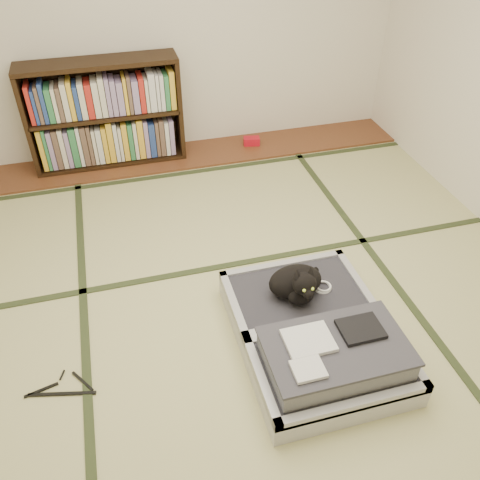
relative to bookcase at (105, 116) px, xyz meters
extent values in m
plane|color=#C5BF83|center=(0.68, -2.07, -0.45)|extent=(4.50, 4.50, 0.00)
cube|color=brown|center=(0.68, -0.07, -0.44)|extent=(4.00, 0.50, 0.02)
cube|color=red|center=(1.30, -0.04, -0.40)|extent=(0.16, 0.12, 0.07)
plane|color=silver|center=(0.68, 0.18, 0.75)|extent=(4.00, 0.00, 4.00)
cube|color=#2D381E|center=(-0.32, -2.07, -0.45)|extent=(0.05, 4.50, 0.01)
cube|color=#2D381E|center=(1.68, -2.07, -0.45)|extent=(0.05, 4.50, 0.01)
cube|color=#2D381E|center=(0.68, -1.67, -0.45)|extent=(4.00, 0.05, 0.01)
cube|color=#2D381E|center=(0.68, -0.37, -0.45)|extent=(4.00, 0.05, 0.01)
cube|color=black|center=(-0.63, 0.00, 0.02)|extent=(0.04, 0.30, 0.84)
cube|color=black|center=(0.63, 0.00, 0.02)|extent=(0.04, 0.30, 0.84)
cube|color=black|center=(0.00, 0.00, -0.42)|extent=(1.30, 0.30, 0.04)
cube|color=black|center=(0.00, 0.00, 0.46)|extent=(1.30, 0.30, 0.04)
cube|color=black|center=(0.00, 0.00, 0.02)|extent=(1.25, 0.30, 0.03)
cube|color=black|center=(0.00, 0.14, 0.02)|extent=(1.30, 0.02, 0.84)
cube|color=gray|center=(0.00, -0.02, -0.20)|extent=(1.17, 0.21, 0.35)
cube|color=gray|center=(0.00, -0.02, 0.21)|extent=(1.17, 0.21, 0.32)
cube|color=#ACACB1|center=(0.95, -2.75, -0.38)|extent=(0.84, 0.56, 0.15)
cube|color=#2F2E36|center=(0.95, -2.75, -0.34)|extent=(0.75, 0.47, 0.11)
cube|color=#ACACB1|center=(0.95, -3.00, -0.30)|extent=(0.84, 0.04, 0.06)
cube|color=#ACACB1|center=(0.95, -2.49, -0.30)|extent=(0.84, 0.04, 0.06)
cube|color=#ACACB1|center=(0.56, -2.75, -0.30)|extent=(0.04, 0.56, 0.06)
cube|color=#ACACB1|center=(1.35, -2.75, -0.30)|extent=(0.04, 0.56, 0.06)
cube|color=#ACACB1|center=(0.95, -2.19, -0.38)|extent=(0.84, 0.56, 0.15)
cube|color=#2F2E36|center=(0.95, -2.19, -0.34)|extent=(0.75, 0.47, 0.11)
cube|color=#ACACB1|center=(0.95, -2.44, -0.30)|extent=(0.84, 0.04, 0.06)
cube|color=#ACACB1|center=(0.95, -1.93, -0.30)|extent=(0.84, 0.04, 0.06)
cube|color=#ACACB1|center=(0.56, -2.19, -0.30)|extent=(0.04, 0.56, 0.06)
cube|color=#ACACB1|center=(1.35, -2.19, -0.30)|extent=(0.04, 0.56, 0.06)
cylinder|color=black|center=(0.95, -2.47, -0.30)|extent=(0.75, 0.03, 0.03)
cube|color=gray|center=(0.95, -2.75, -0.24)|extent=(0.71, 0.44, 0.15)
cube|color=#3D3C45|center=(0.95, -2.75, -0.16)|extent=(0.74, 0.46, 0.02)
cube|color=silver|center=(0.82, -2.69, -0.13)|extent=(0.25, 0.20, 0.02)
cube|color=black|center=(1.11, -2.69, -0.13)|extent=(0.22, 0.18, 0.02)
cube|color=silver|center=(0.75, -2.86, -0.13)|extent=(0.16, 0.13, 0.02)
cube|color=white|center=(0.71, -3.01, -0.37)|extent=(0.07, 0.01, 0.05)
cube|color=white|center=(0.84, -3.01, -0.39)|extent=(0.06, 0.01, 0.04)
cube|color=orange|center=(1.23, -3.01, -0.37)|extent=(0.06, 0.01, 0.04)
cube|color=#197F33|center=(1.16, -3.01, -0.35)|extent=(0.04, 0.01, 0.03)
ellipsoid|color=black|center=(0.93, -2.20, -0.19)|extent=(0.32, 0.21, 0.20)
ellipsoid|color=black|center=(0.93, -2.30, -0.21)|extent=(0.16, 0.12, 0.12)
ellipsoid|color=black|center=(0.93, -2.33, -0.09)|extent=(0.14, 0.13, 0.13)
sphere|color=black|center=(0.93, -2.39, -0.11)|extent=(0.06, 0.06, 0.06)
cone|color=black|center=(0.89, -2.31, -0.02)|extent=(0.05, 0.06, 0.06)
cone|color=black|center=(0.97, -2.31, -0.02)|extent=(0.05, 0.06, 0.06)
sphere|color=#A5BF33|center=(0.91, -2.39, -0.08)|extent=(0.02, 0.02, 0.02)
sphere|color=#A5BF33|center=(0.96, -2.39, -0.08)|extent=(0.02, 0.02, 0.02)
cylinder|color=black|center=(1.04, -2.10, -0.26)|extent=(0.20, 0.12, 0.04)
torus|color=white|center=(1.11, -2.20, -0.28)|extent=(0.12, 0.12, 0.02)
torus|color=white|center=(1.12, -2.21, -0.27)|extent=(0.10, 0.10, 0.01)
cube|color=black|center=(-0.45, -2.44, -0.44)|extent=(0.35, 0.10, 0.01)
cube|color=black|center=(-0.56, -2.39, -0.44)|extent=(0.18, 0.06, 0.01)
cube|color=black|center=(-0.35, -2.39, -0.44)|extent=(0.11, 0.16, 0.01)
cylinder|color=black|center=(-0.45, -2.32, -0.44)|extent=(0.03, 0.06, 0.01)
camera|label=1|loc=(0.03, -4.24, 1.87)|focal=38.00mm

